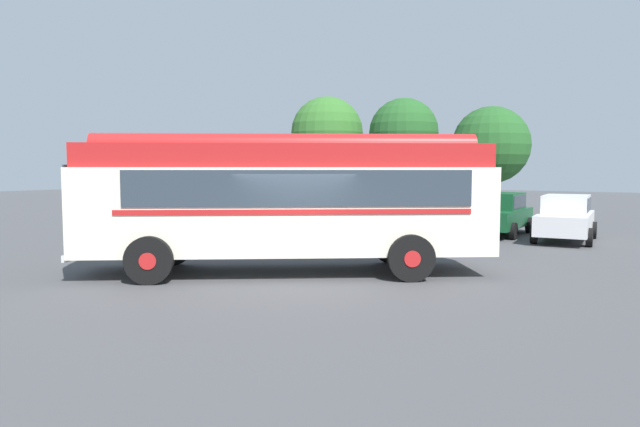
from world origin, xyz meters
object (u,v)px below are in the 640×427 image
(vintage_bus, at_px, (286,198))
(car_near_left, at_px, (426,210))
(car_mid_right, at_px, (565,218))
(car_mid_left, at_px, (499,213))
(box_van, at_px, (362,198))

(vintage_bus, height_order, car_near_left, vintage_bus)
(vintage_bus, xyz_separation_m, car_mid_right, (4.47, 10.74, -1.05))
(vintage_bus, height_order, car_mid_right, vintage_bus)
(vintage_bus, bearing_deg, car_mid_left, 80.58)
(car_mid_left, xyz_separation_m, car_mid_right, (2.58, -0.62, 0.00))
(car_near_left, bearing_deg, car_mid_right, -6.06)
(car_near_left, height_order, car_mid_right, same)
(vintage_bus, bearing_deg, car_mid_right, 67.43)
(car_near_left, bearing_deg, vintage_bus, -83.85)
(car_near_left, xyz_separation_m, car_mid_right, (5.69, -0.60, 0.00))
(car_mid_right, bearing_deg, box_van, -176.56)
(vintage_bus, relative_size, car_mid_left, 2.23)
(box_van, bearing_deg, car_mid_left, 11.14)
(car_mid_left, relative_size, box_van, 0.72)
(vintage_bus, xyz_separation_m, car_mid_left, (1.88, 11.36, -1.05))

